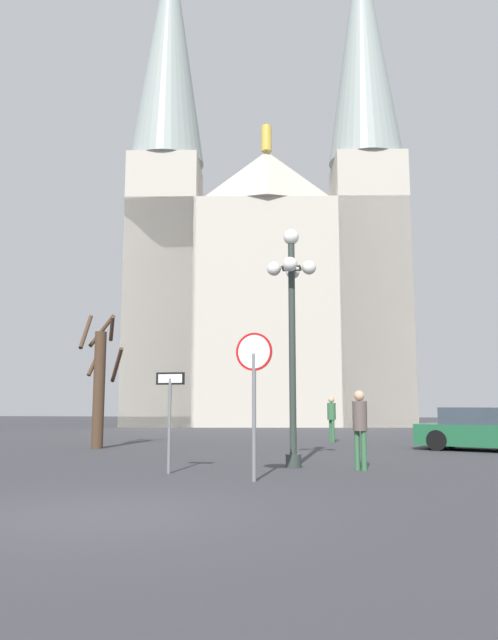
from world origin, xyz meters
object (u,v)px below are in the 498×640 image
(stop_sign, at_px, (254,377))
(pedestrian_walking, at_px, (332,415))
(cathedral, at_px, (266,257))
(street_lamp, at_px, (292,311))
(one_way_arrow_sign, at_px, (170,408))
(parked_car_near_green, at_px, (492,430))
(bare_tree, at_px, (100,382))
(pedestrian_standing, at_px, (360,422))

(stop_sign, height_order, pedestrian_walking, stop_sign)
(cathedral, xyz_separation_m, street_lamp, (3.80, -27.06, -8.17))
(stop_sign, relative_size, street_lamp, 0.50)
(one_way_arrow_sign, relative_size, parked_car_near_green, 0.43)
(cathedral, bearing_deg, parked_car_near_green, -65.76)
(stop_sign, relative_size, parked_car_near_green, 0.58)
(stop_sign, distance_m, parked_car_near_green, 10.57)
(cathedral, bearing_deg, bare_tree, -97.75)
(pedestrian_standing, bearing_deg, pedestrian_walking, 94.30)
(street_lamp, distance_m, bare_tree, 8.55)
(one_way_arrow_sign, bearing_deg, bare_tree, 123.36)
(parked_car_near_green, bearing_deg, cathedral, 114.24)
(cathedral, relative_size, one_way_arrow_sign, 17.37)
(street_lamp, bearing_deg, bare_tree, 144.00)
(bare_tree, relative_size, pedestrian_walking, 2.63)
(one_way_arrow_sign, xyz_separation_m, street_lamp, (2.51, 1.59, 2.28))
(bare_tree, height_order, pedestrian_walking, bare_tree)
(cathedral, distance_m, pedestrian_standing, 30.03)
(bare_tree, bearing_deg, street_lamp, -36.00)
(cathedral, distance_m, stop_sign, 31.43)
(parked_car_near_green, distance_m, pedestrian_walking, 6.03)
(cathedral, height_order, pedestrian_standing, cathedral)
(parked_car_near_green, height_order, pedestrian_walking, pedestrian_walking)
(street_lamp, height_order, parked_car_near_green, street_lamp)
(street_lamp, height_order, pedestrian_standing, street_lamp)
(parked_car_near_green, xyz_separation_m, pedestrian_walking, (-5.00, 3.35, 0.41))
(cathedral, xyz_separation_m, stop_sign, (3.25, -29.67, -9.85))
(street_lamp, distance_m, parked_car_near_green, 8.70)
(pedestrian_walking, bearing_deg, cathedral, 104.36)
(pedestrian_walking, height_order, pedestrian_standing, pedestrian_standing)
(stop_sign, height_order, street_lamp, street_lamp)
(cathedral, bearing_deg, pedestrian_walking, -75.64)
(street_lamp, bearing_deg, cathedral, 98.00)
(pedestrian_standing, bearing_deg, street_lamp, 162.99)
(stop_sign, height_order, one_way_arrow_sign, stop_sign)
(pedestrian_standing, bearing_deg, bare_tree, 146.97)
(stop_sign, relative_size, bare_tree, 0.62)
(pedestrian_walking, bearing_deg, pedestrian_standing, -85.70)
(parked_car_near_green, distance_m, pedestrian_standing, 7.55)
(parked_car_near_green, relative_size, pedestrian_walking, 2.85)
(stop_sign, distance_m, pedestrian_walking, 11.82)
(cathedral, relative_size, street_lamp, 6.51)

